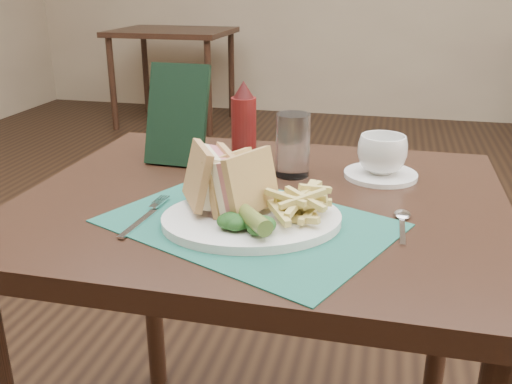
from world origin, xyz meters
TOP-DOWN VIEW (x-y plane):
  - floor at (0.00, 0.00)m, footprint 7.00×7.00m
  - wall_back at (0.00, 3.50)m, footprint 6.00×0.00m
  - table_main at (0.00, -0.50)m, footprint 0.90×0.75m
  - table_bg_left at (-1.50, 2.87)m, footprint 0.90×0.75m
  - placemat at (0.01, -0.63)m, footprint 0.54×0.48m
  - plate at (0.01, -0.64)m, footprint 0.36×0.32m
  - sandwich_half_a at (-0.08, -0.63)m, footprint 0.12×0.13m
  - sandwich_half_b at (-0.02, -0.62)m, footprint 0.12×0.13m
  - kale_garnish at (0.01, -0.70)m, footprint 0.11×0.08m
  - pickle_spear at (0.02, -0.69)m, footprint 0.10×0.11m
  - fries_pile at (0.09, -0.61)m, footprint 0.18×0.20m
  - fork at (-0.17, -0.65)m, footprint 0.05×0.17m
  - spoon at (0.26, -0.59)m, footprint 0.04×0.15m
  - saucer at (0.21, -0.34)m, footprint 0.17×0.17m
  - coffee_cup at (0.21, -0.34)m, footprint 0.12×0.12m
  - drinking_glass at (0.03, -0.37)m, footprint 0.08×0.08m
  - ketchup_bottle at (-0.08, -0.33)m, footprint 0.07×0.07m
  - check_presenter at (-0.23, -0.34)m, footprint 0.14×0.09m

SIDE VIEW (x-z plane):
  - floor at x=0.00m, z-range 0.00..0.00m
  - wall_back at x=0.00m, z-range -3.00..3.00m
  - table_main at x=0.00m, z-range 0.00..0.75m
  - table_bg_left at x=-1.50m, z-range 0.00..0.75m
  - placemat at x=0.01m, z-range 0.75..0.75m
  - spoon at x=0.26m, z-range 0.75..0.76m
  - saucer at x=0.21m, z-range 0.75..0.76m
  - fork at x=-0.17m, z-range 0.75..0.76m
  - plate at x=0.01m, z-range 0.75..0.77m
  - kale_garnish at x=0.01m, z-range 0.77..0.79m
  - pickle_spear at x=0.02m, z-range 0.77..0.80m
  - fries_pile at x=0.09m, z-range 0.77..0.82m
  - coffee_cup at x=0.21m, z-range 0.76..0.84m
  - drinking_glass at x=0.03m, z-range 0.75..0.88m
  - sandwich_half_b at x=-0.02m, z-range 0.77..0.88m
  - sandwich_half_a at x=-0.08m, z-range 0.77..0.88m
  - ketchup_bottle at x=-0.08m, z-range 0.75..0.94m
  - check_presenter at x=-0.23m, z-range 0.75..0.96m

